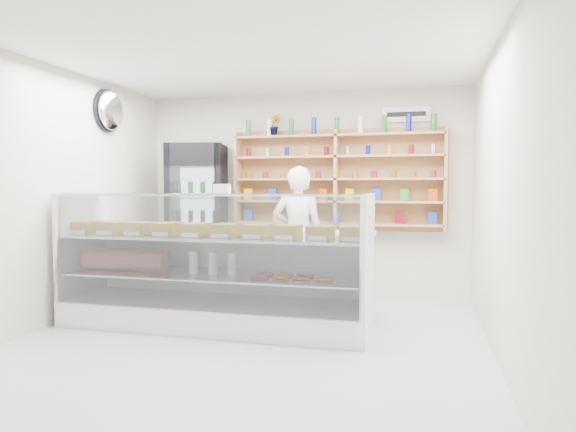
# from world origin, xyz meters

# --- Properties ---
(room) EXTENTS (5.00, 5.00, 5.00)m
(room) POSITION_xyz_m (0.00, 0.00, 1.40)
(room) COLOR #B7B8BD
(room) RESTS_ON ground
(display_counter) EXTENTS (3.29, 0.98, 1.43)m
(display_counter) POSITION_xyz_m (-0.52, 0.56, 0.38)
(display_counter) COLOR white
(display_counter) RESTS_ON floor
(shop_worker) EXTENTS (0.67, 0.47, 1.76)m
(shop_worker) POSITION_xyz_m (0.09, 1.83, 0.88)
(shop_worker) COLOR white
(shop_worker) RESTS_ON floor
(drinks_cooler) EXTENTS (0.90, 0.88, 2.08)m
(drinks_cooler) POSITION_xyz_m (-1.40, 2.05, 1.04)
(drinks_cooler) COLOR black
(drinks_cooler) RESTS_ON floor
(wall_shelving) EXTENTS (2.84, 0.28, 1.33)m
(wall_shelving) POSITION_xyz_m (0.50, 2.34, 1.59)
(wall_shelving) COLOR tan
(wall_shelving) RESTS_ON back_wall
(potted_plant) EXTENTS (0.16, 0.13, 0.29)m
(potted_plant) POSITION_xyz_m (-0.36, 2.34, 2.34)
(potted_plant) COLOR #1E6626
(potted_plant) RESTS_ON wall_shelving
(security_mirror) EXTENTS (0.15, 0.50, 0.50)m
(security_mirror) POSITION_xyz_m (-2.17, 1.20, 2.45)
(security_mirror) COLOR silver
(security_mirror) RESTS_ON left_wall
(wall_sign) EXTENTS (0.62, 0.03, 0.20)m
(wall_sign) POSITION_xyz_m (1.40, 2.47, 2.45)
(wall_sign) COLOR white
(wall_sign) RESTS_ON back_wall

